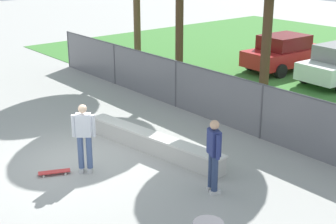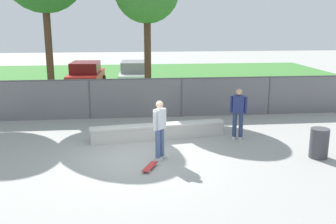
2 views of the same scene
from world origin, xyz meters
name	(u,v)px [view 1 (image 1 of 2)]	position (x,y,z in m)	size (l,w,h in m)	color
ground_plane	(80,162)	(0.00, 0.00, 0.00)	(80.00, 80.00, 0.00)	#9E9E99
concrete_ledge	(153,143)	(0.71, 1.95, 0.27)	(4.83, 1.15, 0.53)	#B7B5AD
skateboarder	(84,135)	(0.58, -0.16, 1.01)	(0.43, 0.49, 1.82)	beige
skateboard	(54,172)	(0.24, -0.89, 0.07)	(0.51, 0.81, 0.09)	red
chainlink_fence	(215,94)	(0.00, 5.07, 0.94)	(19.76, 0.07, 1.71)	#4C4C51
car_red	(285,52)	(-2.87, 12.49, 0.84)	(2.19, 4.29, 1.66)	#B21E1E
bystander	(214,153)	(3.48, 1.58, 1.01)	(0.56, 0.39, 1.82)	beige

